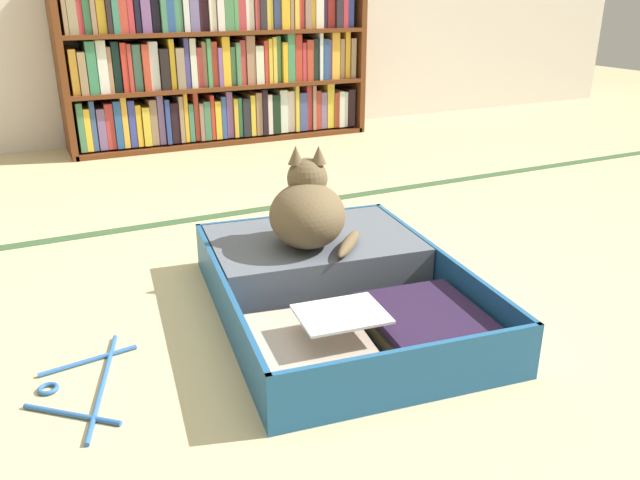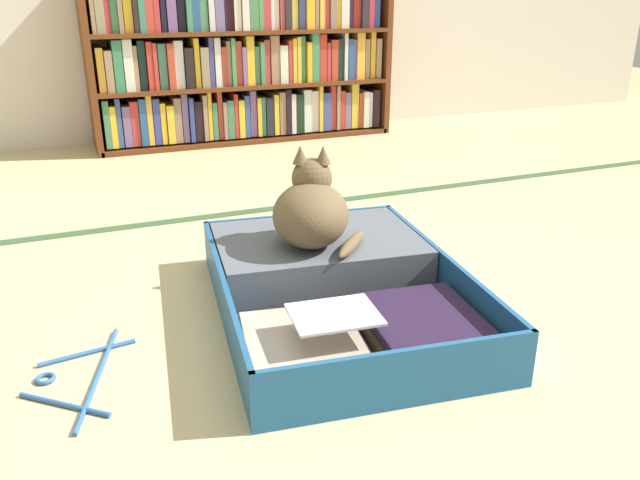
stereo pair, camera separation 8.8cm
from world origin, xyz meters
name	(u,v)px [view 2 (the right image)]	position (x,y,z in m)	size (l,w,h in m)	color
ground_plane	(381,366)	(0.00, 0.00, 0.00)	(10.00, 10.00, 0.00)	tan
tatami_border	(243,212)	(0.00, 1.07, 0.00)	(4.80, 0.05, 0.00)	#355330
bookshelf	(244,60)	(0.35, 2.23, 0.40)	(1.54, 0.30, 0.83)	#612F15
open_suitcase	(332,282)	(0.02, 0.32, 0.05)	(0.65, 0.86, 0.13)	#1D5386
black_cat	(312,211)	(0.01, 0.41, 0.21)	(0.28, 0.30, 0.25)	brown
clothes_hanger	(80,377)	(-0.59, 0.19, 0.01)	(0.24, 0.36, 0.01)	#2D5E9F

